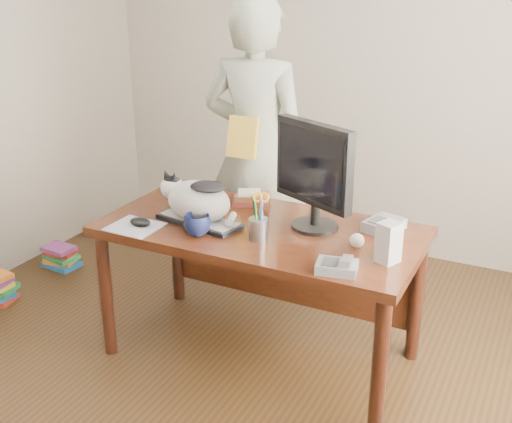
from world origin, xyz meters
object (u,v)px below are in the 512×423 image
Objects in this scene: monitor at (314,170)px; book_pile_b at (61,257)px; coffee_mug at (197,225)px; book_stack at (251,198)px; keyboard at (199,221)px; pen_cup at (259,226)px; phone at (338,266)px; baseball at (357,241)px; cat at (196,199)px; calculator at (384,225)px; desk at (267,248)px; mouse at (140,222)px; speaker at (389,242)px; person at (256,151)px.

monitor reaches higher than book_pile_b.
coffee_mug is 0.50m from book_stack.
book_pile_b is at bearing 158.89° from coffee_mug.
pen_cup is at bearing 3.35° from keyboard.
phone is 0.91m from book_stack.
baseball is at bearing 15.46° from keyboard.
monitor is at bearing -43.30° from book_stack.
calculator is (0.88, 0.33, -0.10)m from cat.
calculator is at bearing 29.84° from coffee_mug.
phone reaches higher than book_pile_b.
pen_cup is at bearing -103.48° from monitor.
phone is at bearing -16.22° from book_pile_b.
cat reaches higher than calculator.
monitor is at bearing 156.78° from baseball.
baseball is (0.81, 0.07, 0.02)m from keyboard.
pen_cup is 1.23× the size of phone.
book_stack reaches higher than desk.
book_stack reaches higher than mouse.
desk is at bearing 33.94° from mouse.
book_pile_b is (-1.96, 0.26, -0.98)m from monitor.
calculator is at bearing 48.03° from monitor.
book_pile_b is at bearing 173.00° from cat.
speaker is at bearing 2.61° from pen_cup.
desk is 23.27× the size of baseball.
coffee_mug is at bearing -127.44° from desk.
phone is at bearing -88.95° from baseball.
speaker reaches higher than coffee_mug.
speaker is 0.79× the size of book_stack.
coffee_mug is (-0.23, -0.30, 0.20)m from desk.
baseball reaches higher than book_pile_b.
mouse reaches higher than keyboard.
calculator is (0.05, 0.53, 0.00)m from phone.
coffee_mug reaches higher than calculator.
pen_cup is 1.82× the size of coffee_mug.
monitor reaches higher than cat.
pen_cup reaches higher than calculator.
calculator is at bearing -2.94° from book_pile_b.
phone is 1.04× the size of speaker.
keyboard is at bearing 36.80° from mouse.
keyboard reaches higher than desk.
mouse is 0.97m from person.
speaker reaches higher than calculator.
coffee_mug is 0.68× the size of phone.
book_stack is at bearing 58.43° from mouse.
person is (-0.17, 0.41, 0.14)m from book_stack.
monitor is (0.55, 0.19, 0.17)m from cat.
calculator is 0.12× the size of person.
phone is at bearing -59.51° from book_stack.
speaker reaches higher than book_pile_b.
pen_cup is 0.47m from baseball.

